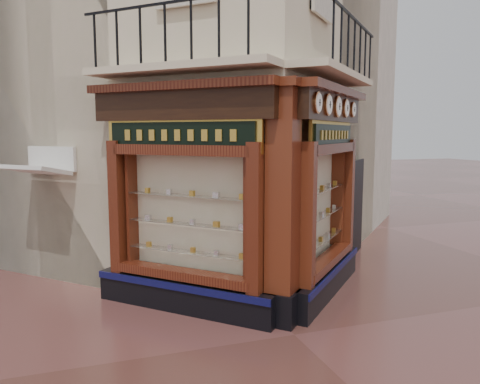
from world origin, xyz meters
name	(u,v)px	position (x,y,z in m)	size (l,w,h in m)	color
ground	(294,335)	(0.00, 0.00, 0.00)	(80.00, 80.00, 0.00)	#512B25
main_building	(197,24)	(0.00, 6.16, 6.00)	(8.00, 8.00, 12.00)	beige
neighbour_left	(97,53)	(-2.47, 8.63, 5.50)	(8.00, 8.00, 11.00)	beige
neighbour_right	(252,61)	(2.47, 8.63, 5.50)	(8.00, 8.00, 11.00)	beige
shopfront_left	(183,200)	(-1.41, 1.57, 1.98)	(2.86, 2.86, 3.98)	black
shopfront_right	(327,194)	(1.41, 1.57, 1.98)	(2.86, 2.86, 3.98)	black
corner_pilaster	(283,207)	(0.00, 0.50, 1.95)	(0.85, 0.85, 3.98)	black
balcony	(261,71)	(0.00, 1.49, 4.22)	(5.94, 2.97, 1.03)	beige
clock_a	(318,103)	(0.58, 0.48, 3.62)	(0.28, 0.28, 0.35)	#C47941
clock_b	(328,105)	(1.02, 0.91, 3.62)	(0.30, 0.30, 0.38)	#C47941
clock_c	(338,107)	(1.48, 1.38, 3.62)	(0.32, 0.32, 0.40)	#C47941
clock_d	(346,108)	(1.92, 1.82, 3.62)	(0.29, 0.29, 0.36)	#C47941
clock_e	(353,110)	(2.36, 2.26, 3.62)	(0.26, 0.26, 0.32)	#C47941
awning	(41,287)	(-3.94, 3.73, 0.00)	(1.29, 0.77, 0.08)	silver
signboard_left	(180,135)	(-1.46, 1.51, 3.10)	(2.20, 2.20, 0.59)	gold
signboard_right	(332,135)	(1.46, 1.51, 3.10)	(1.90, 1.90, 0.51)	gold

